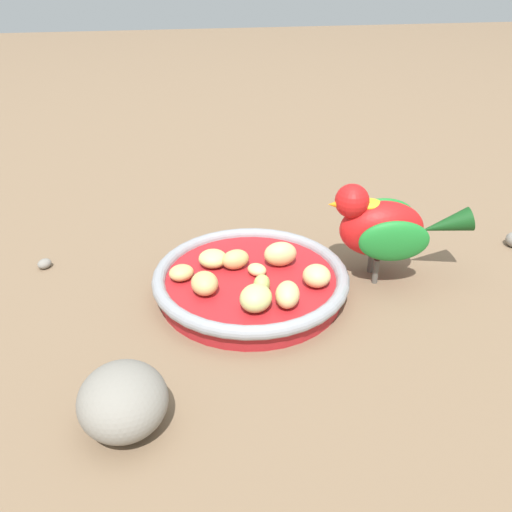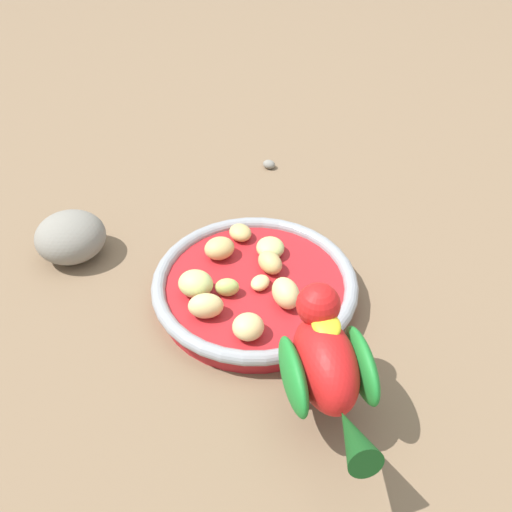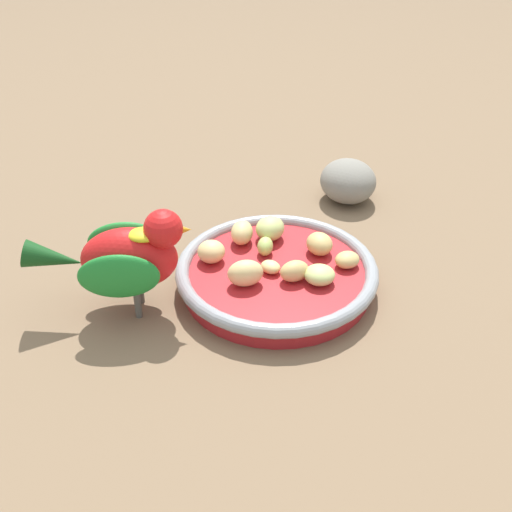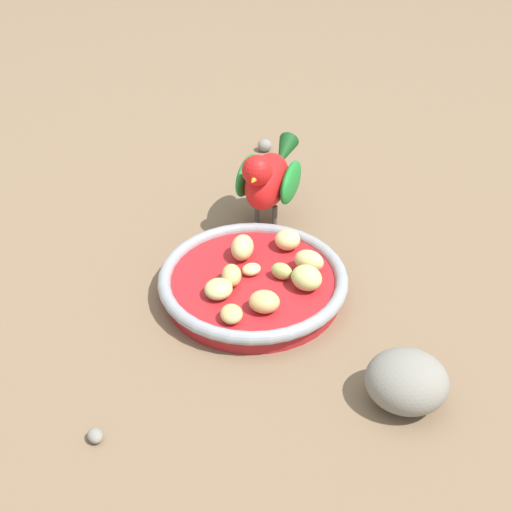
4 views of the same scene
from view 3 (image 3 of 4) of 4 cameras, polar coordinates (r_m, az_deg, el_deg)
ground_plane at (r=0.71m, az=1.55°, el=-3.92°), size 4.00×4.00×0.00m
feeding_bowl at (r=0.72m, az=1.88°, el=-1.66°), size 0.23×0.23×0.03m
apple_piece_0 at (r=0.70m, az=3.43°, el=-1.21°), size 0.04×0.03×0.02m
apple_piece_1 at (r=0.77m, az=1.28°, el=2.51°), size 0.05×0.05×0.03m
apple_piece_2 at (r=0.68m, az=-0.91°, el=-1.79°), size 0.04×0.03×0.03m
apple_piece_3 at (r=0.71m, az=1.27°, el=-1.00°), size 0.03×0.03×0.01m
apple_piece_4 at (r=0.74m, az=0.73°, el=0.88°), size 0.02×0.03×0.02m
apple_piece_5 at (r=0.76m, az=-1.28°, el=2.14°), size 0.03×0.04×0.03m
apple_piece_6 at (r=0.74m, az=5.76°, el=1.11°), size 0.03×0.04×0.02m
apple_piece_7 at (r=0.73m, az=8.24°, el=-0.34°), size 0.04×0.03×0.02m
apple_piece_8 at (r=0.73m, az=-4.07°, el=0.40°), size 0.03×0.03×0.03m
apple_piece_9 at (r=0.70m, az=5.76°, el=-1.70°), size 0.04×0.04×0.02m
parrot at (r=0.67m, az=-11.67°, el=0.04°), size 0.18×0.09×0.12m
rock_large at (r=0.90m, az=8.32°, el=6.72°), size 0.08×0.09×0.06m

